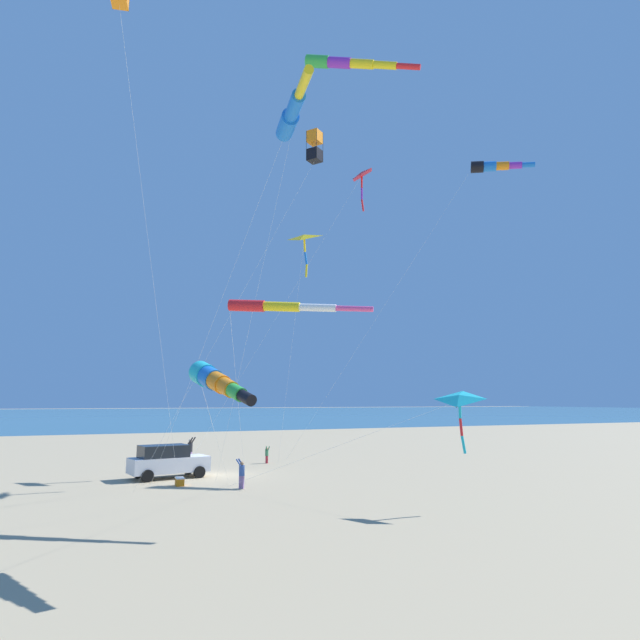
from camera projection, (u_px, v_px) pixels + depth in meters
name	position (u px, v px, depth m)	size (l,w,h in m)	color
ground_plane	(214.00, 476.00, 31.47)	(600.00, 600.00, 0.00)	tan
ocean_water_strip	(113.00, 414.00, 181.91)	(240.00, 600.00, 0.01)	#386B84
parked_car	(167.00, 461.00, 30.60)	(2.70, 4.57, 1.85)	silver
cooler_box	(180.00, 482.00, 27.80)	(0.62, 0.42, 0.42)	orange
person_adult_flyer	(190.00, 449.00, 38.18)	(0.64, 0.63, 1.79)	#8E6B9E
person_child_green_jacket	(242.00, 472.00, 27.01)	(0.50, 0.52, 1.45)	#8E6B9E
person_child_grey_jacket	(267.00, 454.00, 37.81)	(0.38, 0.30, 1.20)	#B72833
kite_windsock_black_fish_shape	(279.00, 307.00, 21.55)	(8.44, 5.08, 8.43)	red
kite_delta_purple_drifting	(361.00, 176.00, 35.19)	(4.22, 11.07, 19.40)	red
kite_windsock_red_high_left	(216.00, 381.00, 15.34)	(15.83, 4.38, 5.54)	#1EB7C6
kite_delta_green_low_center	(304.00, 238.00, 36.45)	(4.45, 2.24, 15.75)	yellow
kite_windsock_small_distant	(493.00, 166.00, 38.47)	(12.34, 14.12, 21.40)	black
kite_windsock_long_streamer_right	(291.00, 116.00, 22.65)	(15.10, 4.72, 16.96)	blue
kite_windsock_blue_topmost	(346.00, 63.00, 26.60)	(10.46, 7.14, 21.57)	green
kite_delta_checkered_midright	(459.00, 400.00, 21.93)	(9.80, 8.71, 4.80)	#1EB7C6
kite_box_orange_high_right	(314.00, 147.00, 29.35)	(2.83, 8.85, 18.91)	orange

